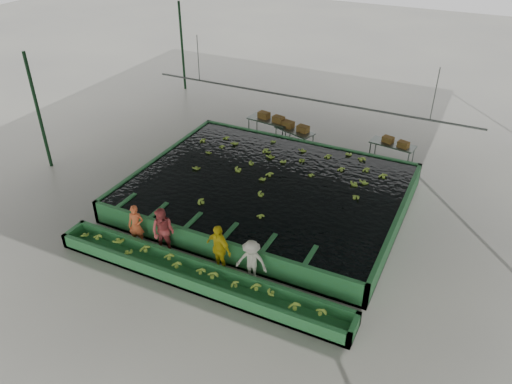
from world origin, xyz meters
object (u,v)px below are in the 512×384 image
at_px(sorting_trough, 197,276).
at_px(worker_c, 218,249).
at_px(box_stack_right, 395,145).
at_px(packing_table_right, 391,153).
at_px(packing_table_mid, 294,138).
at_px(packing_table_left, 269,129).
at_px(worker_a, 136,225).
at_px(worker_b, 163,232).
at_px(box_stack_left, 271,120).
at_px(flotation_tank, 267,192).
at_px(box_stack_mid, 295,129).
at_px(worker_d, 251,262).

bearing_deg(sorting_trough, worker_c, 68.53).
xyz_separation_m(sorting_trough, box_stack_right, (3.62, 10.42, 0.63)).
bearing_deg(packing_table_right, packing_table_mid, -173.28).
bearing_deg(packing_table_right, packing_table_left, -178.63).
xyz_separation_m(worker_a, worker_c, (3.17, 0.00, 0.11)).
relative_size(worker_b, box_stack_left, 1.25).
distance_m(worker_a, worker_b, 1.10).
bearing_deg(box_stack_left, flotation_tank, -66.80).
height_order(flotation_tank, worker_c, worker_c).
bearing_deg(flotation_tank, packing_table_left, 113.97).
bearing_deg(worker_c, worker_a, -163.94).
bearing_deg(box_stack_mid, worker_c, -82.69).
height_order(worker_a, worker_c, worker_c).
bearing_deg(box_stack_mid, worker_a, -102.16).
distance_m(sorting_trough, box_stack_right, 11.05).
height_order(sorting_trough, worker_c, worker_c).
height_order(box_stack_left, box_stack_mid, box_stack_left).
bearing_deg(flotation_tank, worker_d, -71.30).
distance_m(worker_a, box_stack_left, 9.52).
bearing_deg(flotation_tank, worker_a, -123.58).
relative_size(flotation_tank, packing_table_mid, 5.32).
xyz_separation_m(sorting_trough, packing_table_left, (-2.32, 10.33, 0.22)).
bearing_deg(worker_b, worker_c, -6.84).
height_order(packing_table_left, packing_table_right, packing_table_left).
distance_m(worker_b, worker_d, 3.21).
distance_m(sorting_trough, packing_table_left, 10.59).
relative_size(worker_c, worker_d, 1.14).
height_order(worker_c, box_stack_right, worker_c).
bearing_deg(worker_c, flotation_tank, 110.24).
distance_m(worker_c, box_stack_right, 10.17).
distance_m(worker_d, box_stack_left, 10.19).
xyz_separation_m(flotation_tank, worker_c, (0.31, -4.30, 0.41)).
relative_size(packing_table_mid, box_stack_left, 1.39).
relative_size(worker_c, packing_table_mid, 0.91).
height_order(worker_c, packing_table_right, worker_c).
height_order(worker_d, packing_table_right, worker_d).
xyz_separation_m(packing_table_right, box_stack_mid, (-4.38, -0.45, 0.42)).
xyz_separation_m(flotation_tank, box_stack_mid, (-0.87, 4.92, 0.41)).
height_order(worker_b, box_stack_right, worker_b).
bearing_deg(box_stack_left, packing_table_left, 162.89).
relative_size(packing_table_left, box_stack_left, 1.54).
height_order(worker_d, box_stack_mid, worker_d).
relative_size(worker_a, worker_b, 0.88).
bearing_deg(box_stack_right, worker_c, -108.97).
bearing_deg(worker_a, packing_table_right, 38.03).
relative_size(flotation_tank, packing_table_left, 4.79).
relative_size(worker_a, packing_table_right, 0.78).
bearing_deg(flotation_tank, box_stack_right, 55.75).
bearing_deg(worker_d, sorting_trough, -160.70).
xyz_separation_m(worker_a, box_stack_left, (0.63, 9.50, 0.20)).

